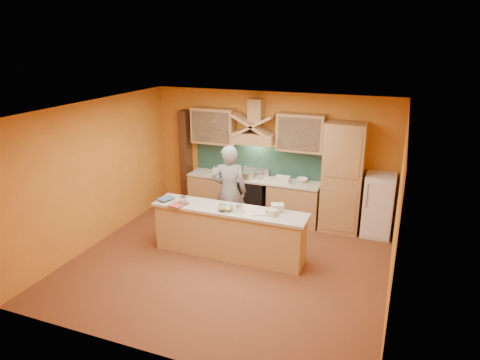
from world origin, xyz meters
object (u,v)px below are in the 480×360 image
at_px(mixing_bowl, 226,209).
at_px(fridge, 378,205).
at_px(stove, 253,198).
at_px(kitchen_scale, 239,209).
at_px(person, 229,192).

bearing_deg(mixing_bowl, fridge, 38.51).
distance_m(stove, kitchen_scale, 2.09).
xyz_separation_m(stove, mixing_bowl, (0.18, -2.00, 0.53)).
bearing_deg(person, mixing_bowl, 90.14).
distance_m(stove, fridge, 2.71).
height_order(fridge, person, person).
bearing_deg(stove, person, -95.50).
height_order(fridge, mixing_bowl, fridge).
bearing_deg(stove, fridge, 0.00).
height_order(stove, fridge, fridge).
distance_m(person, mixing_bowl, 0.91).
xyz_separation_m(fridge, kitchen_scale, (-2.28, -1.97, 0.35)).
xyz_separation_m(person, mixing_bowl, (0.29, -0.87, 0.02)).
relative_size(fridge, mixing_bowl, 4.86).
bearing_deg(fridge, mixing_bowl, -141.49).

